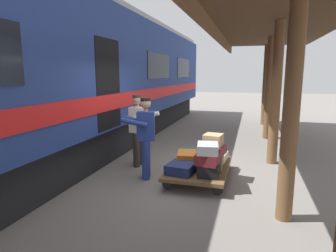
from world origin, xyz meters
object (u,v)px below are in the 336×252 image
(luggage_cart, at_px, (199,168))
(suitcase_teal_softside, at_px, (192,154))
(suitcase_olive_duffel, at_px, (212,160))
(train_car, at_px, (51,79))
(suitcase_tan_vintage, at_px, (213,140))
(suitcase_black_hardshell, at_px, (208,169))
(suitcase_burgundy_valise, at_px, (214,150))
(suitcase_navy_fabric, at_px, (181,168))
(suitcase_gray_aluminum, at_px, (208,148))
(porter_by_door, at_px, (138,128))
(suitcase_maroon_trunk, at_px, (208,158))
(suitcase_orange_carryall, at_px, (187,159))
(suitcase_cream_canvas, at_px, (215,157))
(porter_in_overalls, at_px, (145,135))

(luggage_cart, bearing_deg, suitcase_teal_softside, -62.93)
(suitcase_teal_softside, bearing_deg, suitcase_olive_duffel, 135.63)
(train_car, bearing_deg, suitcase_tan_vintage, 178.82)
(suitcase_black_hardshell, relative_size, suitcase_burgundy_valise, 1.03)
(suitcase_navy_fabric, distance_m, suitcase_gray_aluminum, 0.67)
(luggage_cart, height_order, porter_by_door, porter_by_door)
(luggage_cart, xyz_separation_m, suitcase_teal_softside, (0.27, -0.52, 0.13))
(suitcase_tan_vintage, bearing_deg, train_car, -1.18)
(train_car, height_order, suitcase_black_hardshell, train_car)
(train_car, bearing_deg, suitcase_maroon_trunk, 170.74)
(suitcase_teal_softside, xyz_separation_m, suitcase_navy_fabric, (0.00, 1.05, 0.01))
(suitcase_olive_duffel, bearing_deg, suitcase_tan_vintage, -129.60)
(train_car, relative_size, suitcase_maroon_trunk, 43.86)
(suitcase_orange_carryall, bearing_deg, suitcase_navy_fabric, 90.00)
(suitcase_olive_duffel, relative_size, porter_by_door, 0.37)
(suitcase_orange_carryall, relative_size, suitcase_burgundy_valise, 1.22)
(suitcase_black_hardshell, bearing_deg, suitcase_teal_softside, -62.93)
(suitcase_black_hardshell, height_order, porter_by_door, porter_by_door)
(luggage_cart, height_order, suitcase_tan_vintage, suitcase_tan_vintage)
(suitcase_black_hardshell, bearing_deg, suitcase_burgundy_valise, -94.20)
(suitcase_tan_vintage, height_order, porter_by_door, porter_by_door)
(suitcase_cream_canvas, height_order, suitcase_teal_softside, suitcase_teal_softside)
(train_car, distance_m, suitcase_maroon_trunk, 4.15)
(suitcase_orange_carryall, bearing_deg, suitcase_tan_vintage, -178.91)
(train_car, height_order, suitcase_maroon_trunk, train_car)
(suitcase_burgundy_valise, bearing_deg, suitcase_maroon_trunk, 84.27)
(suitcase_navy_fabric, xyz_separation_m, porter_by_door, (1.28, -0.99, 0.56))
(suitcase_gray_aluminum, relative_size, porter_in_overalls, 0.30)
(suitcase_orange_carryall, bearing_deg, porter_by_door, -19.95)
(suitcase_cream_canvas, relative_size, suitcase_black_hardshell, 1.21)
(suitcase_black_hardshell, height_order, suitcase_maroon_trunk, suitcase_maroon_trunk)
(suitcase_tan_vintage, bearing_deg, suitcase_teal_softside, -43.34)
(luggage_cart, bearing_deg, suitcase_orange_carryall, -0.00)
(suitcase_cream_canvas, distance_m, suitcase_navy_fabric, 1.18)
(suitcase_orange_carryall, relative_size, suitcase_tan_vintage, 1.55)
(suitcase_navy_fabric, bearing_deg, suitcase_black_hardshell, 180.00)
(luggage_cart, relative_size, suitcase_burgundy_valise, 3.98)
(suitcase_black_hardshell, xyz_separation_m, porter_by_door, (1.81, -0.99, 0.54))
(suitcase_black_hardshell, relative_size, porter_in_overalls, 0.29)
(suitcase_teal_softside, bearing_deg, suitcase_tan_vintage, 136.66)
(suitcase_cream_canvas, xyz_separation_m, suitcase_orange_carryall, (0.54, 0.52, 0.06))
(suitcase_gray_aluminum, xyz_separation_m, porter_in_overalls, (1.35, -0.25, 0.12))
(suitcase_teal_softside, relative_size, porter_by_door, 0.37)
(suitcase_maroon_trunk, distance_m, porter_by_door, 2.08)
(suitcase_olive_duffel, bearing_deg, train_car, -1.33)
(suitcase_olive_duffel, height_order, suitcase_cream_canvas, suitcase_olive_duffel)
(suitcase_maroon_trunk, distance_m, suitcase_gray_aluminum, 0.19)
(suitcase_maroon_trunk, height_order, porter_in_overalls, porter_in_overalls)
(suitcase_olive_duffel, distance_m, suitcase_burgundy_valise, 0.23)
(suitcase_olive_duffel, distance_m, suitcase_gray_aluminum, 0.66)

